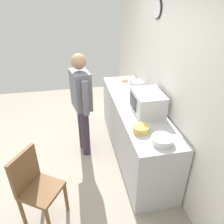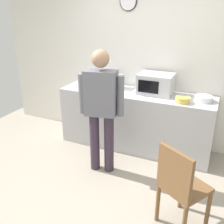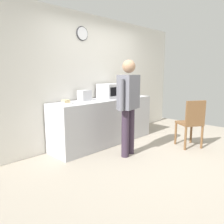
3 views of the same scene
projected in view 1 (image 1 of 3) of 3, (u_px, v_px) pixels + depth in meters
The scene contains 12 objects.
ground_plane at pixel (61, 165), 3.46m from camera, with size 6.00×6.00×0.00m, color #9E9384.
back_wall at pixel (165, 81), 3.08m from camera, with size 5.40×0.13×2.60m.
kitchen_counter at pixel (134, 129), 3.52m from camera, with size 2.35×0.62×0.92m, color #B7B7BC.
microwave at pixel (148, 103), 3.00m from camera, with size 0.50×0.39×0.30m.
sandwich_plate at pixel (124, 81), 4.06m from camera, with size 0.25×0.25×0.07m.
salad_bowl at pixel (162, 140), 2.45m from camera, with size 0.25×0.25×0.07m, color white.
cereal_bowl at pixel (141, 129), 2.64m from camera, with size 0.20×0.20×0.08m, color gold.
toaster at pixel (137, 87), 3.61m from camera, with size 0.22×0.18×0.20m, color silver.
fork_utensil at pixel (127, 111), 3.08m from camera, with size 0.17×0.02×0.01m, color silver.
spoon_utensil at pixel (149, 99), 3.44m from camera, with size 0.17×0.02×0.01m, color silver.
person_standing at pixel (81, 99), 3.30m from camera, with size 0.58×0.31×1.67m.
wooden_chair at pixel (35, 185), 2.44m from camera, with size 0.55×0.55×0.94m.
Camera 1 is at (2.69, 0.31, 2.44)m, focal length 34.95 mm.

